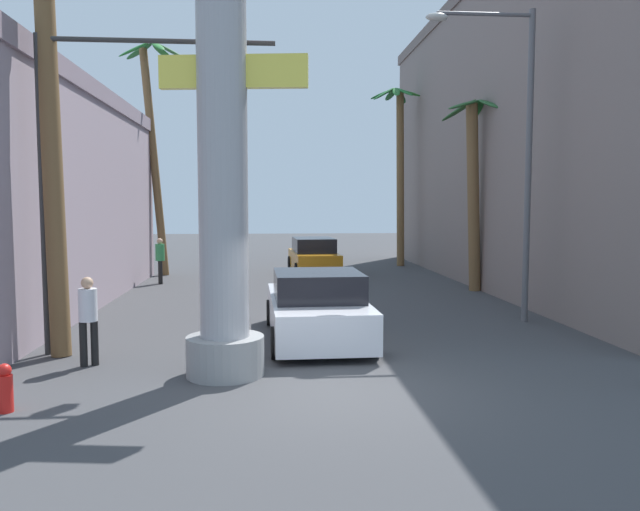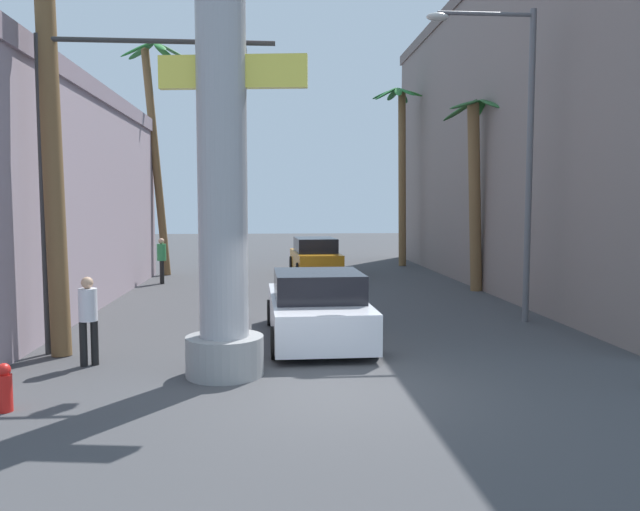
# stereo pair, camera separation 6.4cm
# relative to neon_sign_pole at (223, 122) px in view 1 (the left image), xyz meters

# --- Properties ---
(ground_plane) EXTENTS (87.46, 87.46, 0.00)m
(ground_plane) POSITION_rel_neon_sign_pole_xyz_m (1.85, 8.76, -4.44)
(ground_plane) COLOR #424244
(building_right) EXTENTS (7.22, 24.24, 11.25)m
(building_right) POSITION_rel_neon_sign_pole_xyz_m (11.71, 12.11, 1.19)
(building_right) COLOR slate
(building_right) RESTS_ON ground
(neon_sign_pole) EXTENTS (2.87, 1.38, 10.23)m
(neon_sign_pole) POSITION_rel_neon_sign_pole_xyz_m (0.00, 0.00, 0.00)
(neon_sign_pole) COLOR #9E9EA3
(neon_sign_pole) RESTS_ON ground
(street_lamp) EXTENTS (2.79, 0.28, 7.86)m
(street_lamp) POSITION_rel_neon_sign_pole_xyz_m (6.96, 4.49, 0.30)
(street_lamp) COLOR #59595E
(street_lamp) RESTS_ON ground
(traffic_light_mast) EXTENTS (4.68, 0.32, 6.34)m
(traffic_light_mast) POSITION_rel_neon_sign_pole_xyz_m (-2.32, 1.85, -0.05)
(traffic_light_mast) COLOR #333333
(traffic_light_mast) RESTS_ON ground
(car_lead) EXTENTS (2.24, 4.94, 1.56)m
(car_lead) POSITION_rel_neon_sign_pole_xyz_m (1.84, 2.75, -3.74)
(car_lead) COLOR black
(car_lead) RESTS_ON ground
(car_far) EXTENTS (2.14, 4.61, 1.56)m
(car_far) POSITION_rel_neon_sign_pole_xyz_m (2.74, 15.88, -3.70)
(car_far) COLOR black
(car_far) RESTS_ON ground
(palm_tree_far_right) EXTENTS (2.50, 2.53, 8.66)m
(palm_tree_far_right) POSITION_rel_neon_sign_pole_xyz_m (7.17, 19.22, 0.86)
(palm_tree_far_right) COLOR brown
(palm_tree_far_right) RESTS_ON ground
(palm_tree_near_left) EXTENTS (3.07, 3.10, 8.70)m
(palm_tree_near_left) POSITION_rel_neon_sign_pole_xyz_m (-3.53, 1.84, 0.89)
(palm_tree_near_left) COLOR brown
(palm_tree_near_left) RESTS_ON ground
(palm_tree_far_left) EXTENTS (2.75, 2.76, 9.63)m
(palm_tree_far_left) POSITION_rel_neon_sign_pole_xyz_m (-3.91, 15.71, 1.35)
(palm_tree_far_left) COLOR brown
(palm_tree_far_left) RESTS_ON ground
(palm_tree_mid_right) EXTENTS (2.61, 2.57, 6.62)m
(palm_tree_mid_right) POSITION_rel_neon_sign_pole_xyz_m (7.86, 10.08, -0.55)
(palm_tree_mid_right) COLOR brown
(palm_tree_mid_right) RESTS_ON ground
(pedestrian_far_left) EXTENTS (0.42, 0.42, 1.74)m
(pedestrian_far_left) POSITION_rel_neon_sign_pole_xyz_m (-3.31, 12.97, -3.42)
(pedestrian_far_left) COLOR black
(pedestrian_far_left) RESTS_ON ground
(pedestrian_curb_left) EXTENTS (0.45, 0.45, 1.68)m
(pedestrian_curb_left) POSITION_rel_neon_sign_pole_xyz_m (-2.59, 0.85, -3.46)
(pedestrian_curb_left) COLOR black
(pedestrian_curb_left) RESTS_ON ground
(fire_hydrant) EXTENTS (0.22, 0.22, 0.72)m
(fire_hydrant) POSITION_rel_neon_sign_pole_xyz_m (-3.07, -1.72, -4.09)
(fire_hydrant) COLOR red
(fire_hydrant) RESTS_ON ground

